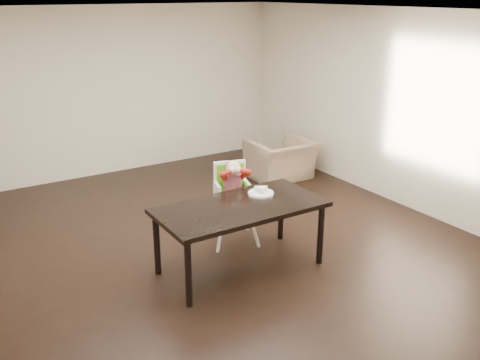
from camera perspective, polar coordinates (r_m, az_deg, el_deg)
The scene contains 6 objects.
ground at distance 6.33m, azimuth -2.54°, elevation -7.74°, with size 7.00×7.00×0.00m, color black.
room_walls at distance 5.72m, azimuth -2.82°, elevation 9.00°, with size 6.02×7.02×2.71m.
dining_table at distance 5.71m, azimuth 0.04°, elevation -3.44°, with size 1.80×0.90×0.75m.
high_chair at distance 6.35m, azimuth -0.83°, elevation -0.46°, with size 0.54×0.54×1.03m.
plate at distance 5.97m, azimuth 2.26°, elevation -1.28°, with size 0.34×0.34×0.08m.
armchair at distance 8.65m, azimuth 4.38°, elevation 2.90°, with size 0.98×0.63×0.85m, color #947B5E.
Camera 1 is at (-2.75, -4.90, 2.91)m, focal length 40.00 mm.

